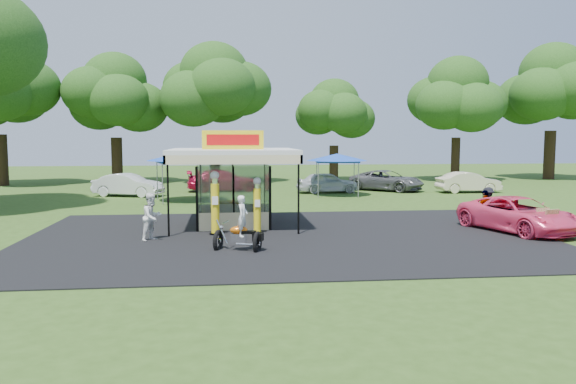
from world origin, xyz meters
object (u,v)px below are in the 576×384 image
(gas_station_kiosk, at_px, (233,186))
(bg_car_a, at_px, (128,185))
(spectator_east_a, at_px, (488,205))
(kiosk_car, at_px, (233,209))
(bg_car_e, at_px, (468,182))
(bg_car_d, at_px, (387,180))
(tent_west, at_px, (183,157))
(spectator_east_b, at_px, (485,208))
(gas_pump_right, at_px, (257,207))
(a_frame_sign, at_px, (547,223))
(motorcycle, at_px, (241,229))
(bg_car_c, at_px, (327,182))
(tent_east, at_px, (337,158))
(bg_car_b, at_px, (224,181))
(gas_pump_left, at_px, (215,205))
(pink_sedan, at_px, (518,215))
(spectator_west, at_px, (152,217))

(gas_station_kiosk, xyz_separation_m, bg_car_a, (-6.75, 13.36, -1.03))
(spectator_east_a, bearing_deg, kiosk_car, -41.41)
(bg_car_a, bearing_deg, bg_car_e, -72.62)
(bg_car_d, distance_m, bg_car_e, 5.69)
(spectator_east_a, distance_m, tent_west, 17.78)
(kiosk_car, xyz_separation_m, spectator_east_b, (11.01, -3.39, 0.31))
(gas_station_kiosk, bearing_deg, gas_pump_right, -67.05)
(a_frame_sign, bearing_deg, motorcycle, 173.65)
(gas_station_kiosk, bearing_deg, bg_car_d, 53.32)
(spectator_east_b, xyz_separation_m, bg_car_c, (-4.21, 15.46, -0.06))
(kiosk_car, height_order, tent_east, tent_east)
(motorcycle, distance_m, spectator_east_b, 11.68)
(bg_car_b, height_order, tent_east, tent_east)
(kiosk_car, relative_size, spectator_east_a, 1.75)
(motorcycle, height_order, tent_east, tent_east)
(gas_pump_left, bearing_deg, spectator_east_b, 5.53)
(gas_pump_right, bearing_deg, bg_car_a, 116.27)
(pink_sedan, distance_m, bg_car_d, 18.20)
(pink_sedan, distance_m, bg_car_a, 24.51)
(gas_station_kiosk, relative_size, gas_pump_left, 2.10)
(a_frame_sign, height_order, tent_west, tent_west)
(spectator_east_a, distance_m, bg_car_b, 20.24)
(tent_east, bearing_deg, spectator_west, -123.25)
(bg_car_c, relative_size, bg_car_d, 0.80)
(spectator_west, distance_m, spectator_east_b, 14.24)
(pink_sedan, bearing_deg, tent_west, 121.51)
(motorcycle, relative_size, spectator_west, 1.10)
(gas_pump_right, relative_size, bg_car_d, 0.43)
(gas_station_kiosk, bearing_deg, spectator_east_a, -0.50)
(a_frame_sign, relative_size, tent_west, 0.26)
(gas_station_kiosk, bearing_deg, spectator_west, -133.90)
(spectator_east_b, relative_size, tent_east, 0.39)
(kiosk_car, relative_size, spectator_east_b, 1.78)
(spectator_east_b, bearing_deg, bg_car_e, -140.47)
(gas_pump_right, relative_size, a_frame_sign, 2.03)
(pink_sedan, height_order, spectator_east_a, spectator_east_a)
(bg_car_b, distance_m, bg_car_c, 7.47)
(gas_station_kiosk, xyz_separation_m, tent_east, (7.06, 12.28, 0.76))
(gas_pump_left, height_order, spectator_east_b, gas_pump_left)
(spectator_east_a, relative_size, spectator_east_b, 1.02)
(gas_pump_right, distance_m, a_frame_sign, 11.36)
(gas_station_kiosk, height_order, bg_car_d, gas_station_kiosk)
(a_frame_sign, distance_m, pink_sedan, 1.40)
(gas_pump_right, bearing_deg, pink_sedan, -3.79)
(gas_station_kiosk, xyz_separation_m, pink_sedan, (11.61, -2.89, -1.06))
(pink_sedan, bearing_deg, kiosk_car, 139.27)
(gas_pump_left, relative_size, kiosk_car, 0.91)
(bg_car_b, bearing_deg, gas_pump_right, -179.68)
(pink_sedan, xyz_separation_m, bg_car_b, (-12.04, 19.02, 0.05))
(spectator_east_a, relative_size, tent_west, 0.38)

